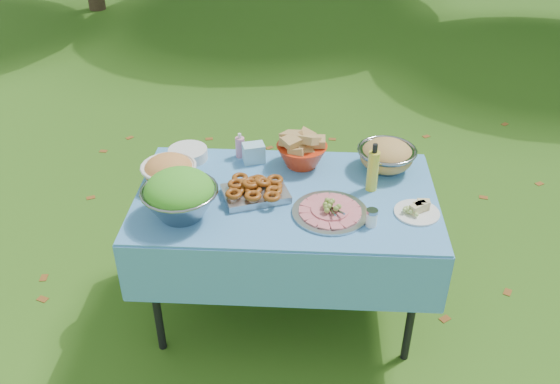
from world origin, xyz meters
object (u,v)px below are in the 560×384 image
Objects in this scene: pasta_bowl_steel at (387,155)px; charcuterie_platter at (330,206)px; salad_bowl at (180,195)px; plate_stack at (188,154)px; oil_bottle at (373,167)px; bread_bowl at (302,150)px; picnic_table at (286,255)px.

charcuterie_platter is at bearing -125.12° from pasta_bowl_steel.
salad_bowl reaches higher than charcuterie_platter.
plate_stack is 0.69× the size of pasta_bowl_steel.
plate_stack is 0.82× the size of oil_bottle.
plate_stack is 1.05m from pasta_bowl_steel.
oil_bottle is at bearing 16.89° from salad_bowl.
bread_bowl is at bearing 177.78° from pasta_bowl_steel.
charcuterie_platter is at bearing -133.43° from oil_bottle.
oil_bottle is (0.21, 0.22, 0.09)m from charcuterie_platter.
charcuterie_platter is 0.31m from oil_bottle.
picnic_table is 4.20× the size of salad_bowl.
charcuterie_platter is 1.40× the size of oil_bottle.
oil_bottle is at bearing -31.96° from bread_bowl.
plate_stack is 0.59× the size of charcuterie_platter.
charcuterie_platter is (0.14, -0.44, -0.05)m from bread_bowl.
pasta_bowl_steel is 1.18× the size of oil_bottle.
oil_bottle reaches higher than pasta_bowl_steel.
pasta_bowl_steel reaches higher than plate_stack.
salad_bowl is 0.53m from plate_stack.
oil_bottle reaches higher than bread_bowl.
salad_bowl is at bearing -175.57° from charcuterie_platter.
pasta_bowl_steel is (0.51, 0.27, 0.46)m from picnic_table.
bread_bowl is (0.07, 0.29, 0.47)m from picnic_table.
salad_bowl is 1.37× the size of oil_bottle.
bread_bowl is at bearing 108.17° from charcuterie_platter.
plate_stack is at bearing 148.26° from charcuterie_platter.
pasta_bowl_steel is at bearing 66.26° from oil_bottle.
salad_bowl is 0.69m from charcuterie_platter.
salad_bowl is 1.09m from pasta_bowl_steel.
salad_bowl is 1.67× the size of plate_stack.
pasta_bowl_steel is at bearing -2.51° from plate_stack.
picnic_table is 0.55m from bread_bowl.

